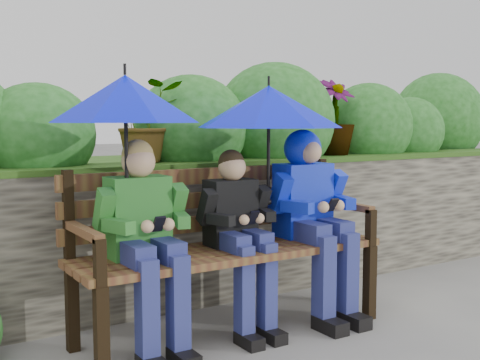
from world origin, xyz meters
TOP-DOWN VIEW (x-y plane):
  - ground at (0.00, 0.00)m, footprint 60.00×60.00m
  - garden_backdrop at (0.03, 1.59)m, footprint 8.00×2.84m
  - park_bench at (-0.11, 0.10)m, footprint 1.98×0.58m
  - boy_left at (-0.69, 0.00)m, footprint 0.52×0.60m
  - boy_middle at (-0.07, 0.01)m, footprint 0.46×0.53m
  - boy_right at (0.51, 0.01)m, footprint 0.55×0.67m
  - umbrella_left at (-0.77, 0.06)m, footprint 0.85×0.85m
  - umbrella_right at (0.20, 0.07)m, footprint 0.94×0.94m

SIDE VIEW (x-z plane):
  - ground at x=0.00m, z-range 0.00..0.00m
  - park_bench at x=-0.11m, z-range 0.07..1.12m
  - boy_middle at x=-0.07m, z-range 0.09..1.23m
  - garden_backdrop at x=0.03m, z-range -0.27..1.61m
  - boy_left at x=-0.69m, z-range 0.08..1.30m
  - boy_right at x=0.51m, z-range 0.13..1.39m
  - umbrella_right at x=0.20m, z-range 1.00..1.83m
  - umbrella_left at x=-0.77m, z-range 1.00..1.88m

